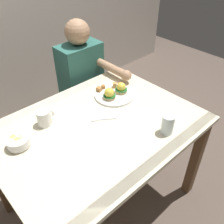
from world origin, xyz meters
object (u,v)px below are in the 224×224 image
(fruit_bowl, at_px, (18,142))
(diner_person, at_px, (84,80))
(coffee_mug, at_px, (44,117))
(eggs_benedict_plate, at_px, (114,93))
(dining_table, at_px, (99,138))
(fork, at_px, (102,119))
(water_glass_near, at_px, (168,125))

(fruit_bowl, relative_size, diner_person, 0.11)
(diner_person, bearing_deg, coffee_mug, -146.28)
(eggs_benedict_plate, xyz_separation_m, fruit_bowl, (-0.70, -0.00, 0.01))
(fruit_bowl, distance_m, coffee_mug, 0.21)
(eggs_benedict_plate, bearing_deg, dining_table, -150.63)
(eggs_benedict_plate, height_order, diner_person, diner_person)
(fork, bearing_deg, diner_person, 62.76)
(eggs_benedict_plate, xyz_separation_m, diner_person, (0.07, 0.44, -0.11))
(fork, relative_size, water_glass_near, 1.21)
(dining_table, bearing_deg, diner_person, 59.73)
(dining_table, bearing_deg, eggs_benedict_plate, 29.37)
(fork, bearing_deg, eggs_benedict_plate, 30.57)
(eggs_benedict_plate, bearing_deg, diner_person, 81.06)
(water_glass_near, distance_m, diner_person, 0.93)
(fruit_bowl, height_order, water_glass_near, water_glass_near)
(dining_table, distance_m, fruit_bowl, 0.47)
(eggs_benedict_plate, bearing_deg, coffee_mug, 172.99)
(coffee_mug, bearing_deg, fork, -35.60)
(water_glass_near, bearing_deg, diner_person, 83.62)
(fork, relative_size, diner_person, 0.12)
(dining_table, height_order, diner_person, diner_person)
(dining_table, xyz_separation_m, diner_person, (0.35, 0.60, 0.02))
(dining_table, relative_size, fruit_bowl, 10.00)
(coffee_mug, distance_m, diner_person, 0.70)
(dining_table, xyz_separation_m, water_glass_near, (0.25, -0.31, 0.16))
(dining_table, height_order, fruit_bowl, fruit_bowl)
(eggs_benedict_plate, relative_size, fruit_bowl, 2.25)
(fork, bearing_deg, coffee_mug, 144.40)
(coffee_mug, xyz_separation_m, fork, (0.27, -0.20, -0.05))
(dining_table, height_order, water_glass_near, water_glass_near)
(fruit_bowl, height_order, diner_person, diner_person)
(fruit_bowl, height_order, coffee_mug, coffee_mug)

